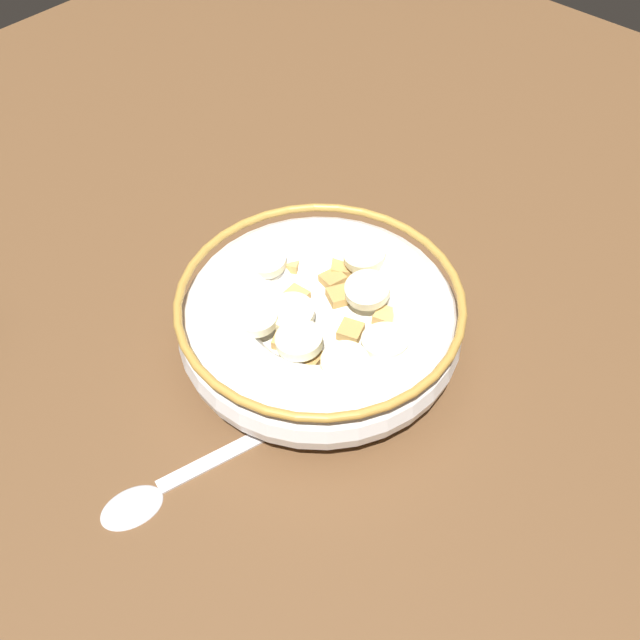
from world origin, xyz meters
The scene contains 3 objects.
ground_plane centered at (0.00, 0.00, -1.00)cm, with size 116.04×116.04×2.00cm, color brown.
cereal_bowl centered at (-0.01, -0.01, 2.93)cm, with size 19.57×19.57×5.69cm.
spoon centered at (0.23, -14.94, 0.33)cm, with size 5.71×14.18×0.80cm.
Camera 1 is at (22.95, -25.28, 41.71)cm, focal length 42.10 mm.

